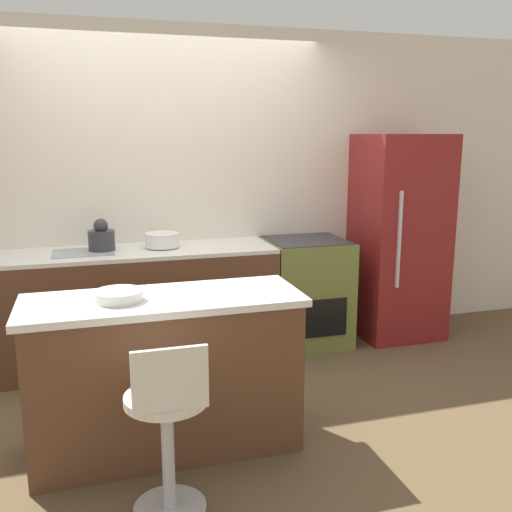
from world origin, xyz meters
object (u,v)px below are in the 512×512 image
at_px(stool_chair, 168,430).
at_px(kettle, 101,238).
at_px(mixing_bowl, 162,240).
at_px(oven_range, 306,292).
at_px(refrigerator, 399,237).

height_order(stool_chair, kettle, kettle).
distance_m(kettle, mixing_bowl, 0.45).
bearing_deg(oven_range, mixing_bowl, 178.35).
relative_size(oven_range, mixing_bowl, 3.43).
xyz_separation_m(stool_chair, mixing_bowl, (0.25, 1.97, 0.52)).
height_order(oven_range, mixing_bowl, mixing_bowl).
xyz_separation_m(oven_range, refrigerator, (0.85, -0.01, 0.43)).
distance_m(oven_range, mixing_bowl, 1.29).
distance_m(refrigerator, mixing_bowl, 2.04).
bearing_deg(refrigerator, stool_chair, -139.83).
height_order(oven_range, kettle, kettle).
xyz_separation_m(oven_range, stool_chair, (-1.44, -1.94, -0.02)).
xyz_separation_m(stool_chair, kettle, (-0.20, 1.97, 0.56)).
relative_size(oven_range, refrigerator, 0.51).
xyz_separation_m(oven_range, mixing_bowl, (-1.19, 0.03, 0.50)).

